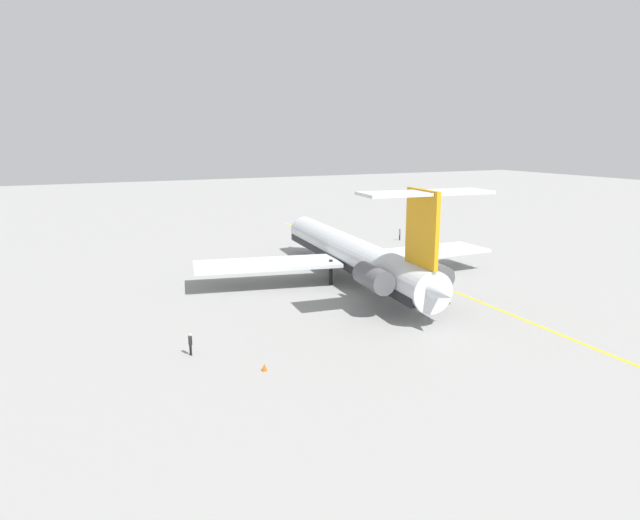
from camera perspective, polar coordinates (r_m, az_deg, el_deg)
ground at (r=70.89m, az=12.00°, el=-0.92°), size 316.25×316.25×0.00m
main_jetliner at (r=62.47m, az=3.66°, el=0.53°), size 39.97×35.34×11.64m
ground_crew_near_nose at (r=43.37m, az=-12.99°, el=-8.01°), size 0.42×0.28×1.75m
ground_crew_near_tail at (r=89.48m, az=8.08°, el=2.72°), size 0.46×0.29×1.81m
safety_cone_nose at (r=40.13m, az=-5.64°, el=-10.73°), size 0.40×0.40×0.55m
taxiway_centreline at (r=68.19m, az=9.00°, el=-1.32°), size 85.65×3.70×0.01m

